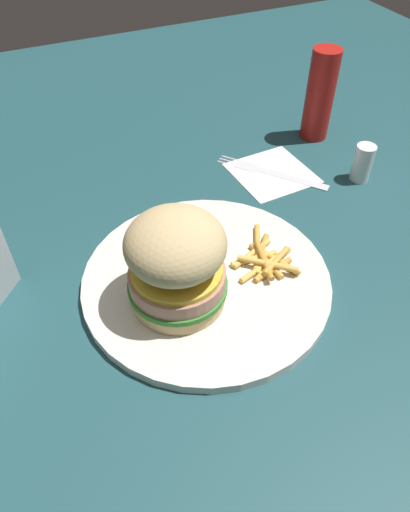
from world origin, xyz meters
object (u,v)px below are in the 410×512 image
Objects in this scene: fries_pile at (265,260)px; ketchup_bottle at (320,95)px; plate at (205,278)px; napkin at (272,173)px; sandwich at (176,262)px; salt_shaker at (363,163)px; fork at (271,171)px.

ketchup_bottle is (0.23, -0.23, 0.05)m from fries_pile.
plate is 2.94× the size of fries_pile.
napkin is at bearing -49.17° from plate.
sandwich reaches higher than salt_shaker.
napkin is at bearing -141.23° from fork.
napkin is (0.16, -0.18, -0.01)m from plate.
ketchup_bottle is at bearing -3.02° from salt_shaker.
salt_shaker is at bearing -72.45° from plate.
fries_pile is at bearing 147.46° from fork.
fries_pile reaches higher than napkin.
sandwich is at bearing 108.60° from salt_shaker.
fries_pile is 1.76× the size of salt_shaker.
ketchup_bottle reaches higher than fork.
sandwich is (-0.02, 0.04, 0.06)m from plate.
ketchup_bottle is 2.58× the size of salt_shaker.
sandwich is 0.29m from napkin.
fries_pile is 0.24m from salt_shaker.
sandwich is 0.29m from fork.
fork is (0.16, -0.18, -0.00)m from plate.
sandwich is at bearing 115.66° from plate.
fork is (0.18, -0.22, -0.06)m from sandwich.
sandwich is 0.42m from ketchup_bottle.
fries_pile is (-0.01, -0.07, 0.01)m from plate.
napkin is 0.76× the size of fork.
fries_pile reaches higher than plate.
napkin is at bearing -51.57° from sandwich.
plate reaches higher than napkin.
napkin is 0.78× the size of ketchup_bottle.
plate reaches higher than fork.
plate is 2.59× the size of napkin.
plate is 2.01× the size of ketchup_bottle.
fork is at bearing 118.69° from ketchup_bottle.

